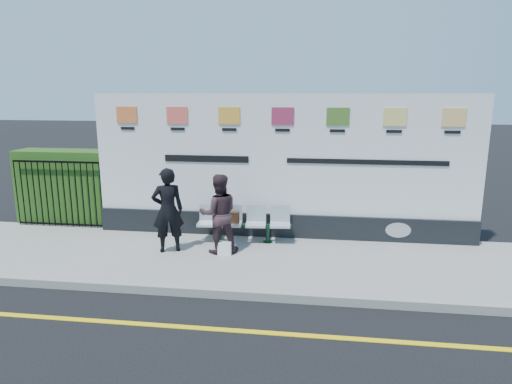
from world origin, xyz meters
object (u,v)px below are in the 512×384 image
at_px(billboard, 282,176).
at_px(woman_left, 168,210).
at_px(woman_right, 219,214).
at_px(bench, 244,232).

bearing_deg(billboard, woman_left, -149.11).
bearing_deg(woman_right, billboard, -151.87).
relative_size(woman_left, woman_right, 1.07).
height_order(bench, woman_left, woman_left).
relative_size(billboard, woman_right, 5.22).
distance_m(bench, woman_left, 1.65).
relative_size(bench, woman_left, 1.15).
relative_size(billboard, woman_left, 4.87).
bearing_deg(billboard, woman_right, -133.32).
bearing_deg(bench, woman_left, -156.32).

